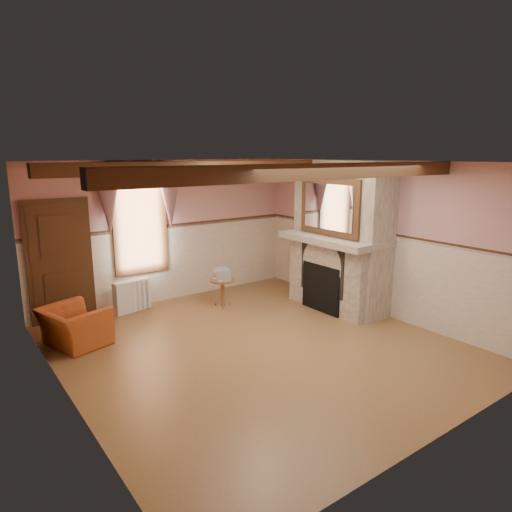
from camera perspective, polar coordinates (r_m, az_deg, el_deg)
floor at (r=7.20m, az=0.13°, el=-11.22°), size 5.50×6.00×0.01m
ceiling at (r=6.58m, az=0.15°, el=11.68°), size 5.50×6.00×0.01m
wall_back at (r=9.30m, az=-10.89°, el=3.07°), size 5.50×0.02×2.80m
wall_front at (r=4.77m, az=22.15°, el=-6.82°), size 5.50×0.02×2.80m
wall_left at (r=5.63m, az=-23.09°, el=-3.98°), size 0.02×6.00×2.80m
wall_right at (r=8.64m, az=15.02°, el=2.14°), size 0.02×6.00×2.80m
wainscot at (r=6.93m, az=0.14°, el=-5.54°), size 5.50×6.00×1.50m
chair_rail at (r=6.73m, az=0.14°, el=0.54°), size 5.50×6.00×0.08m
firebox at (r=8.70m, az=8.46°, el=-3.92°), size 0.20×0.95×0.90m
armchair at (r=7.66m, az=-21.74°, el=-8.18°), size 1.06×1.14×0.61m
side_table at (r=8.90m, az=-4.20°, el=-4.61°), size 0.58×0.58×0.55m
book_stack at (r=8.81m, az=-4.27°, el=-2.26°), size 0.34×0.38×0.20m
radiator at (r=8.92m, az=-15.25°, el=-4.82°), size 0.72×0.28×0.60m
bowl at (r=8.81m, az=8.68°, el=3.06°), size 0.36×0.36×0.09m
mantel_clock at (r=9.15m, az=6.53°, el=3.83°), size 0.14×0.24×0.20m
oil_lamp at (r=9.03m, az=7.26°, el=3.95°), size 0.11×0.11×0.28m
candle_red at (r=8.22m, az=12.95°, el=2.45°), size 0.06×0.06×0.16m
jar_yellow at (r=8.27m, az=12.62°, el=2.38°), size 0.06×0.06×0.12m
fireplace at (r=8.78m, az=10.65°, el=2.53°), size 0.85×2.00×2.80m
mantel at (r=8.66m, az=9.82°, el=2.15°), size 1.05×2.05×0.12m
overmantel_mirror at (r=8.44m, az=9.09°, el=6.09°), size 0.06×1.44×1.04m
door at (r=8.64m, az=-23.28°, el=-0.84°), size 1.10×0.10×2.10m
window at (r=8.99m, az=-14.33°, el=4.20°), size 1.06×0.08×2.02m
window_drapes at (r=8.85m, az=-14.32°, el=7.98°), size 1.30×0.14×1.40m
ceiling_beam_front at (r=5.66m, az=7.48°, el=10.39°), size 5.50×0.18×0.20m
ceiling_beam_back at (r=7.58m, az=-5.33°, el=11.00°), size 5.50×0.18×0.20m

